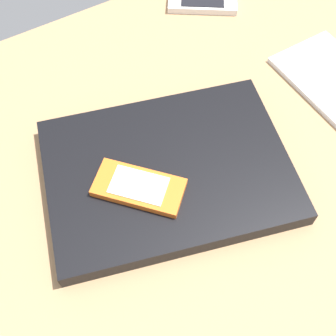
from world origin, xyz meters
The scene contains 4 objects.
desk_surface centered at (0.00, 0.00, 1.50)cm, with size 120.00×80.00×3.00cm, color #9E7751.
laptop_closed centered at (-6.93, 3.27, 4.28)cm, with size 31.50×23.07×2.56cm, color black.
cell_phone_on_laptop centered at (-11.84, 2.14, 6.09)cm, with size 11.38×11.76×1.12cm.
cell_phone_on_desk centered at (16.51, 30.38, 3.60)cm, with size 12.89×11.10×1.28cm.
Camera 1 is at (-22.58, -22.68, 53.44)cm, focal length 46.87 mm.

